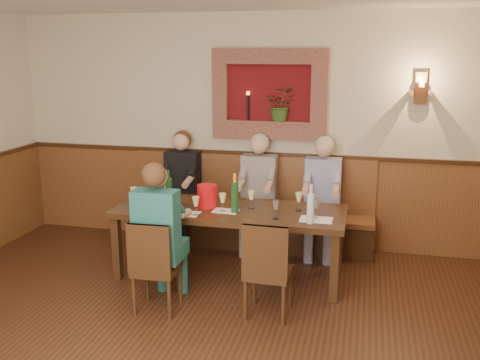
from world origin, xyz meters
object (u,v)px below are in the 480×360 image
object	(u,v)px
bench	(249,220)
person_bench_right	(321,208)
person_chair_front	(161,246)
water_bottle	(311,208)
dining_table	(230,215)
person_bench_mid	(258,203)
spittoon_bucket	(207,196)
person_bench_left	(181,198)
wine_bottle_green_b	(169,190)
chair_near_left	(157,284)
wine_bottle_green_a	(235,197)
chair_near_right	(268,288)

from	to	relation	value
bench	person_bench_right	bearing A→B (deg)	-6.78
person_chair_front	water_bottle	size ratio (longest dim) A/B	3.69
dining_table	person_bench_mid	xyz separation A→B (m)	(0.13, 0.84, -0.09)
person_chair_front	spittoon_bucket	bearing A→B (deg)	74.54
person_chair_front	bench	bearing A→B (deg)	74.98
person_bench_mid	water_bottle	distance (m)	1.39
person_bench_left	wine_bottle_green_b	size ratio (longest dim) A/B	3.76
chair_near_left	wine_bottle_green_a	size ratio (longest dim) A/B	2.16
chair_near_right	person_bench_right	distance (m)	1.67
chair_near_right	spittoon_bucket	world-z (taller)	spittoon_bucket
bench	person_bench_left	xyz separation A→B (m)	(-0.84, -0.11, 0.25)
dining_table	water_bottle	xyz separation A→B (m)	(0.87, -0.29, 0.23)
chair_near_right	wine_bottle_green_b	bearing A→B (deg)	149.23
spittoon_bucket	person_chair_front	bearing A→B (deg)	-105.46
dining_table	wine_bottle_green_b	size ratio (longest dim) A/B	6.40
person_bench_right	wine_bottle_green_b	size ratio (longest dim) A/B	3.75
chair_near_left	person_bench_right	xyz separation A→B (m)	(1.35, 1.75, 0.32)
person_bench_left	person_bench_right	world-z (taller)	person_bench_left
chair_near_right	bench	bearing A→B (deg)	109.78
bench	chair_near_left	bearing A→B (deg)	-103.96
chair_near_right	wine_bottle_green_b	distance (m)	1.59
person_bench_left	wine_bottle_green_b	bearing A→B (deg)	-78.59
chair_near_left	person_bench_left	bearing A→B (deg)	99.79
water_bottle	chair_near_right	bearing A→B (deg)	-122.87
bench	dining_table	bearing A→B (deg)	-90.00
person_bench_right	spittoon_bucket	distance (m)	1.43
chair_near_right	dining_table	bearing A→B (deg)	127.55
wine_bottle_green_a	chair_near_right	bearing A→B (deg)	-54.13
person_bench_left	person_bench_mid	bearing A→B (deg)	0.00
person_bench_left	spittoon_bucket	bearing A→B (deg)	-54.59
chair_near_right	person_bench_left	xyz separation A→B (m)	(-1.39, 1.61, 0.32)
bench	water_bottle	size ratio (longest dim) A/B	7.93
dining_table	chair_near_left	size ratio (longest dim) A/B	2.72
person_bench_mid	wine_bottle_green_b	xyz separation A→B (m)	(-0.80, -0.83, 0.32)
chair_near_left	person_chair_front	distance (m)	0.35
bench	person_bench_right	size ratio (longest dim) A/B	2.14
chair_near_left	wine_bottle_green_a	xyz separation A→B (m)	(0.55, 0.79, 0.66)
person_bench_mid	spittoon_bucket	distance (m)	0.96
bench	person_bench_right	xyz separation A→B (m)	(0.88, -0.11, 0.25)
bench	wine_bottle_green_a	xyz separation A→B (m)	(0.09, -1.07, 0.59)
person_bench_left	spittoon_bucket	size ratio (longest dim) A/B	5.94
dining_table	person_chair_front	bearing A→B (deg)	-120.68
chair_near_left	spittoon_bucket	world-z (taller)	spittoon_bucket
bench	person_chair_front	bearing A→B (deg)	-105.02
person_chair_front	water_bottle	xyz separation A→B (m)	(1.33, 0.49, 0.33)
bench	person_bench_left	distance (m)	0.88
dining_table	person_bench_left	xyz separation A→B (m)	(-0.84, 0.84, -0.09)
chair_near_right	wine_bottle_green_a	distance (m)	1.03
dining_table	wine_bottle_green_a	distance (m)	0.29
chair_near_left	chair_near_right	distance (m)	1.03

